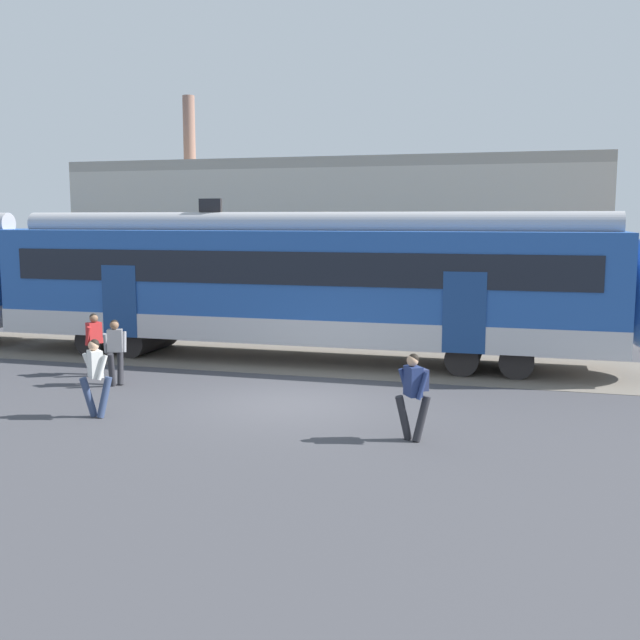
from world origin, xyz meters
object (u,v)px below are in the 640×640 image
pedestrian_red (94,340)px  pedestrian_navy (414,389)px  pedestrian_grey (115,346)px  commuter_train (45,278)px  pedestrian_white (95,372)px

pedestrian_red → pedestrian_navy: bearing=-21.7°
pedestrian_grey → commuter_train: bearing=139.0°
pedestrian_red → pedestrian_grey: bearing=-38.5°
pedestrian_white → pedestrian_grey: bearing=113.3°
pedestrian_white → pedestrian_navy: size_ratio=1.00×
pedestrian_red → pedestrian_white: 4.45m
pedestrian_red → pedestrian_white: size_ratio=1.00×
pedestrian_grey → pedestrian_navy: (7.85, -2.66, 0.00)m
pedestrian_grey → pedestrian_navy: bearing=-18.7°
pedestrian_red → pedestrian_grey: (1.19, -0.94, 0.03)m
pedestrian_red → commuter_train: bearing=138.3°
commuter_train → pedestrian_grey: 6.99m
commuter_train → pedestrian_red: size_ratio=22.83×
commuter_train → pedestrian_grey: commuter_train is taller
pedestrian_red → pedestrian_navy: size_ratio=1.00×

